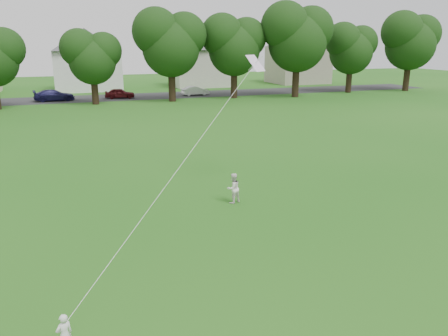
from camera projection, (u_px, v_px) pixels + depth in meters
name	position (u px, v px, depth m)	size (l,w,h in m)	color
ground	(184.00, 269.00, 12.55)	(160.00, 160.00, 0.00)	#1C5714
street	(94.00, 98.00, 50.59)	(90.00, 7.00, 0.01)	#2D2D30
toddler	(65.00, 335.00, 8.98)	(0.35, 0.23, 0.97)	silver
older_boy	(233.00, 188.00, 17.57)	(0.60, 0.47, 1.24)	white
kite	(194.00, 148.00, 13.86)	(4.68, 5.22, 13.39)	white
tree_row	(162.00, 41.00, 45.62)	(83.43, 8.96, 11.06)	black
parked_cars	(0.00, 98.00, 46.44)	(46.52, 2.10, 1.24)	black
house_row	(75.00, 51.00, 57.77)	(75.92, 14.19, 10.51)	silver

